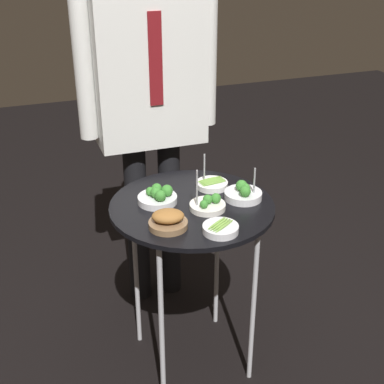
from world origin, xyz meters
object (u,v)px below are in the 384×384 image
Objects in this scene: bowl_broccoli_back_right at (208,204)px; bowl_broccoli_near_rim at (158,197)px; bowl_asparagus_front_right at (221,228)px; bowl_asparagus_center at (212,184)px; bowl_roast_mid_left at (168,220)px; waiter_figure at (149,90)px; serving_cart at (192,219)px; bowl_broccoli_mid_right at (243,193)px.

bowl_broccoli_back_right reaches higher than bowl_broccoli_near_rim.
bowl_asparagus_center reaches higher than bowl_asparagus_front_right.
bowl_broccoli_near_rim is at bearing -167.17° from bowl_asparagus_center.
waiter_figure is (0.12, 0.64, 0.27)m from bowl_roast_mid_left.
serving_cart is 0.21m from bowl_roast_mid_left.
bowl_asparagus_front_right is at bearing -106.89° from bowl_asparagus_center.
bowl_broccoli_back_right is 0.63m from waiter_figure.
bowl_roast_mid_left is at bearing -135.54° from serving_cart.
bowl_asparagus_front_right is 0.84× the size of bowl_broccoli_near_rim.
bowl_broccoli_back_right is 0.19m from bowl_roast_mid_left.
bowl_broccoli_mid_right is (0.18, 0.20, 0.01)m from bowl_asparagus_front_right.
waiter_figure reaches higher than bowl_broccoli_near_rim.
bowl_broccoli_mid_right reaches higher than bowl_broccoli_near_rim.
bowl_broccoli_mid_right is at bearing 17.76° from bowl_roast_mid_left.
serving_cart is at bearing 172.43° from bowl_broccoli_mid_right.
bowl_roast_mid_left is (-0.26, -0.24, 0.01)m from bowl_asparagus_center.
waiter_figure is at bearing 77.20° from bowl_broccoli_near_rim.
bowl_asparagus_front_right is 0.86× the size of bowl_broccoli_mid_right.
bowl_broccoli_back_right is at bearing -84.60° from waiter_figure.
bowl_asparagus_center reaches higher than serving_cart.
bowl_asparagus_center is at bearing -71.53° from waiter_figure.
bowl_broccoli_near_rim is at bearing -102.80° from waiter_figure.
bowl_broccoli_back_right is 1.18× the size of bowl_roast_mid_left.
bowl_broccoli_mid_right is 0.15m from bowl_asparagus_center.
bowl_broccoli_near_rim reaches higher than serving_cart.
bowl_broccoli_near_rim reaches higher than bowl_roast_mid_left.
bowl_asparagus_front_right is at bearing -30.23° from bowl_roast_mid_left.
bowl_broccoli_back_right reaches higher than bowl_roast_mid_left.
bowl_asparagus_front_right is 0.92× the size of bowl_asparagus_center.
bowl_roast_mid_left is at bearing -96.10° from bowl_broccoli_near_rim.
bowl_broccoli_mid_right is 1.06× the size of bowl_asparagus_center.
bowl_roast_mid_left is (-0.33, -0.11, 0.00)m from bowl_broccoli_mid_right.
serving_cart is 5.10× the size of bowl_broccoli_near_rim.
bowl_broccoli_near_rim is 1.09× the size of bowl_roast_mid_left.
waiter_figure is (-0.13, 0.40, 0.29)m from bowl_asparagus_center.
bowl_broccoli_mid_right is 0.35m from bowl_roast_mid_left.
bowl_broccoli_back_right is at bearing -35.08° from bowl_broccoli_near_rim.
bowl_broccoli_near_rim is (-0.14, 0.28, 0.01)m from bowl_asparagus_front_right.
waiter_figure is (-0.05, 0.57, 0.28)m from bowl_broccoli_back_right.
serving_cart is 0.16m from bowl_broccoli_near_rim.
serving_cart is 0.24m from bowl_asparagus_front_right.
bowl_broccoli_back_right is 0.19m from bowl_broccoli_near_rim.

